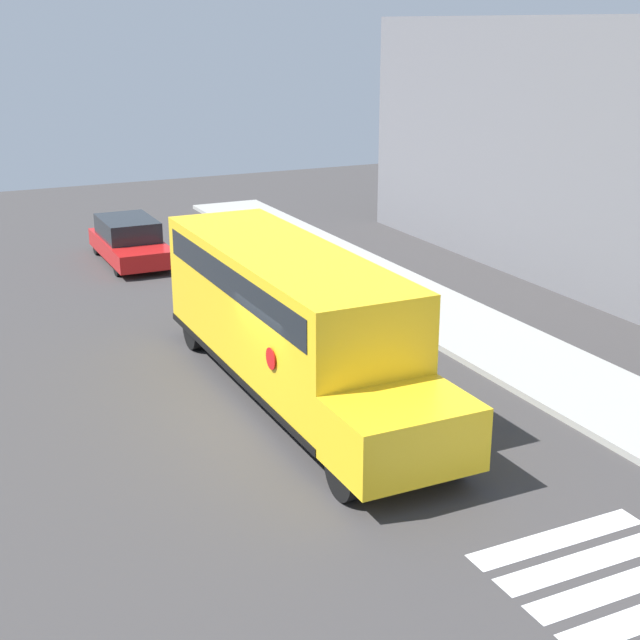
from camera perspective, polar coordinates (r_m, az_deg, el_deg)
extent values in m
plane|color=#3A3838|center=(18.71, -1.96, -6.25)|extent=(60.00, 60.00, 0.00)
cube|color=#9E9E99|center=(21.89, 13.82, -2.81)|extent=(44.00, 3.00, 0.15)
cube|color=white|center=(15.13, 14.92, -13.36)|extent=(0.50, 3.20, 0.01)
cube|color=white|center=(14.70, 16.72, -14.57)|extent=(0.50, 3.20, 0.01)
cube|color=white|center=(14.29, 18.65, -15.83)|extent=(0.50, 3.20, 0.01)
cube|color=yellow|center=(19.74, -2.41, 0.71)|extent=(8.72, 2.50, 2.72)
cube|color=yellow|center=(15.68, 5.30, -7.27)|extent=(1.75, 2.50, 1.18)
cube|color=black|center=(20.16, -2.36, -2.75)|extent=(8.72, 2.54, 0.16)
cube|color=black|center=(19.50, -2.44, 2.97)|extent=(8.03, 2.53, 0.64)
cylinder|color=red|center=(17.22, -3.18, -2.49)|extent=(0.44, 0.02, 0.44)
cylinder|color=black|center=(16.51, 8.34, -8.08)|extent=(1.00, 0.30, 1.00)
cylinder|color=black|center=(15.51, 1.59, -9.72)|extent=(1.00, 0.30, 1.00)
cylinder|color=black|center=(23.31, -3.01, 0.15)|extent=(1.00, 0.30, 1.00)
cylinder|color=black|center=(22.62, -8.06, -0.60)|extent=(1.00, 0.30, 1.00)
cube|color=red|center=(31.27, -12.01, 4.56)|extent=(4.71, 1.87, 0.58)
cube|color=#1E2328|center=(31.40, -12.22, 5.78)|extent=(2.64, 1.72, 0.68)
cylinder|color=black|center=(30.06, -9.75, 3.76)|extent=(0.64, 0.22, 0.64)
cylinder|color=black|center=(29.67, -12.78, 3.38)|extent=(0.64, 0.22, 0.64)
cylinder|color=black|center=(32.97, -11.28, 4.98)|extent=(0.64, 0.22, 0.64)
cylinder|color=black|center=(32.63, -14.06, 4.64)|extent=(0.64, 0.22, 0.64)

